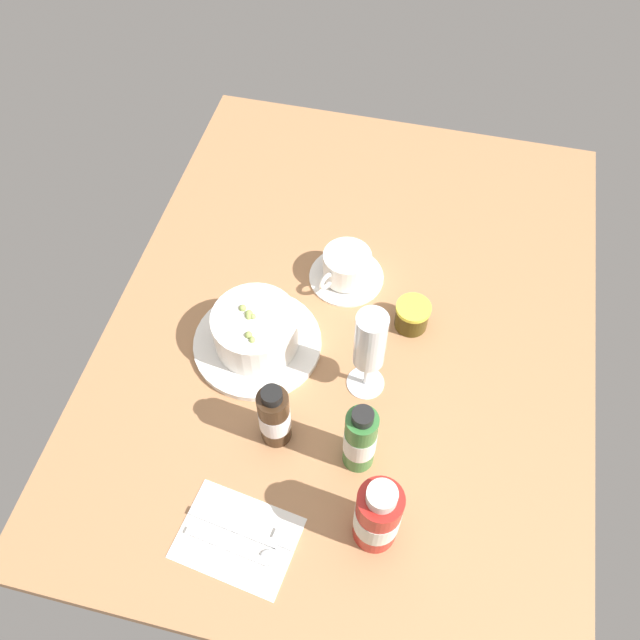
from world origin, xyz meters
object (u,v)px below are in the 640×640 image
wine_glass (370,344)px  sauce_bottle_brown (274,416)px  porridge_bowl (256,332)px  cutlery_setting (240,539)px  sauce_bottle_green (360,439)px  jam_jar (412,316)px  sauce_bottle_red (378,516)px  coffee_cup (346,268)px

wine_glass → sauce_bottle_brown: wine_glass is taller
porridge_bowl → cutlery_setting: bearing=12.1°
porridge_bowl → sauce_bottle_green: bearing=52.0°
jam_jar → sauce_bottle_red: 37.59cm
cutlery_setting → sauce_bottle_red: (-5.53, 18.56, 6.98)cm
jam_jar → sauce_bottle_brown: bearing=-34.1°
wine_glass → sauce_bottle_green: bearing=6.1°
porridge_bowl → wine_glass: 21.40cm
cutlery_setting → jam_jar: (-42.84, 18.06, 2.44)cm
cutlery_setting → sauce_bottle_green: 22.40cm
coffee_cup → sauce_bottle_green: bearing=15.0°
jam_jar → sauce_bottle_brown: size_ratio=0.44×
wine_glass → jam_jar: size_ratio=3.11×
cutlery_setting → sauce_bottle_brown: bearing=177.8°
porridge_bowl → sauce_bottle_brown: size_ratio=1.59×
coffee_cup → sauce_bottle_red: (44.87, 13.76, 4.21)cm
coffee_cup → sauce_bottle_green: size_ratio=0.90×
coffee_cup → sauce_bottle_brown: size_ratio=0.99×
sauce_bottle_green → sauce_bottle_red: bearing=23.2°
porridge_bowl → coffee_cup: (-17.90, 11.77, -0.99)cm
sauce_bottle_green → porridge_bowl: bearing=-128.0°
cutlery_setting → sauce_bottle_red: 20.59cm
cutlery_setting → sauce_bottle_green: size_ratio=1.19×
wine_glass → porridge_bowl: bearing=-98.9°
cutlery_setting → jam_jar: jam_jar is taller
porridge_bowl → cutlery_setting: porridge_bowl is taller
porridge_bowl → coffee_cup: porridge_bowl is taller
porridge_bowl → coffee_cup: size_ratio=1.60×
jam_jar → sauce_bottle_green: size_ratio=0.39×
porridge_bowl → sauce_bottle_brown: bearing=26.4°
jam_jar → sauce_bottle_red: (37.32, 0.51, 4.53)cm
sauce_bottle_brown → sauce_bottle_green: bearing=85.7°
wine_glass → jam_jar: bearing=157.8°
porridge_bowl → sauce_bottle_brown: sauce_bottle_brown is taller
sauce_bottle_green → sauce_bottle_brown: sauce_bottle_green is taller
porridge_bowl → coffee_cup: 21.45cm
cutlery_setting → wine_glass: wine_glass is taller
porridge_bowl → coffee_cup: bearing=146.7°
wine_glass → sauce_bottle_red: size_ratio=1.17×
coffee_cup → jam_jar: size_ratio=2.27×
sauce_bottle_green → wine_glass: bearing=-173.9°
coffee_cup → sauce_bottle_green: (34.29, 9.22, 4.00)cm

